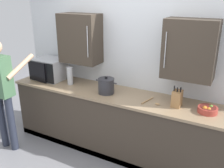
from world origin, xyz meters
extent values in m
cube|color=silver|center=(0.00, 1.29, 1.27)|extent=(3.82, 0.10, 2.53)
cube|color=#3D3328|center=(-0.80, 1.08, 1.62)|extent=(0.62, 0.32, 0.72)
cylinder|color=#B7BABF|center=(-0.55, 0.91, 1.62)|extent=(0.01, 0.01, 0.43)
cube|color=#3D3328|center=(0.80, 1.08, 1.62)|extent=(0.62, 0.32, 0.72)
cylinder|color=#B7BABF|center=(0.55, 0.91, 1.62)|extent=(0.01, 0.01, 0.43)
cube|color=#3D3328|center=(0.00, 0.93, 0.45)|extent=(3.49, 0.61, 0.90)
cube|color=#937A5B|center=(0.00, 0.93, 0.92)|extent=(3.53, 0.65, 0.03)
cube|color=black|center=(0.00, 0.64, 0.04)|extent=(3.49, 0.04, 0.09)
cube|color=#B7BABF|center=(-1.36, 0.97, 1.10)|extent=(0.50, 0.38, 0.34)
cube|color=beige|center=(-1.43, 0.96, 1.10)|extent=(0.32, 0.32, 0.27)
cube|color=black|center=(-1.18, 0.77, 1.10)|extent=(0.14, 0.01, 0.31)
cube|color=black|center=(-1.43, 0.77, 1.10)|extent=(0.36, 0.05, 0.31)
cylinder|color=#AD3D33|center=(1.11, 0.91, 0.97)|extent=(0.23, 0.23, 0.07)
cylinder|color=#561E19|center=(1.11, 0.91, 0.98)|extent=(0.19, 0.19, 0.05)
sphere|color=red|center=(1.11, 0.88, 1.00)|extent=(0.04, 0.04, 0.04)
sphere|color=orange|center=(1.08, 0.87, 1.00)|extent=(0.05, 0.05, 0.05)
sphere|color=orange|center=(1.13, 0.87, 1.00)|extent=(0.05, 0.05, 0.05)
sphere|color=#5B9333|center=(1.14, 0.95, 1.00)|extent=(0.05, 0.05, 0.05)
cylinder|color=#2D2D33|center=(-0.24, 0.87, 1.03)|extent=(0.23, 0.23, 0.20)
cylinder|color=#2D2D33|center=(-0.24, 0.87, 1.14)|extent=(0.23, 0.23, 0.02)
cylinder|color=black|center=(-0.24, 0.87, 1.16)|extent=(0.04, 0.04, 0.03)
cylinder|color=#2D2D33|center=(-0.38, 0.87, 1.10)|extent=(0.05, 0.02, 0.02)
cylinder|color=#2D2D33|center=(-0.10, 0.87, 1.10)|extent=(0.05, 0.02, 0.02)
cylinder|color=tan|center=(0.37, 0.88, 0.94)|extent=(0.08, 0.25, 0.01)
ellipsoid|color=tan|center=(0.52, 0.85, 0.94)|extent=(0.07, 0.06, 0.02)
cube|color=#A37547|center=(0.74, 0.91, 1.04)|extent=(0.11, 0.15, 0.20)
cylinder|color=black|center=(0.71, 0.89, 1.17)|extent=(0.02, 0.02, 0.07)
cylinder|color=black|center=(0.74, 0.89, 1.16)|extent=(0.02, 0.02, 0.05)
cylinder|color=black|center=(0.78, 0.89, 1.17)|extent=(0.02, 0.02, 0.06)
cylinder|color=#B7BABF|center=(-0.91, 0.92, 1.06)|extent=(0.09, 0.09, 0.25)
cylinder|color=#B7BABF|center=(-0.91, 0.92, 1.20)|extent=(0.09, 0.09, 0.03)
cylinder|color=#282D3D|center=(-1.69, 0.21, 0.44)|extent=(0.11, 0.11, 0.87)
cylinder|color=#282D3D|center=(-1.49, 0.21, 0.44)|extent=(0.11, 0.11, 0.87)
cylinder|color=#DBAD89|center=(-1.40, 0.43, 1.28)|extent=(0.13, 0.48, 0.30)
camera|label=1|loc=(1.38, -1.94, 2.27)|focal=39.78mm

